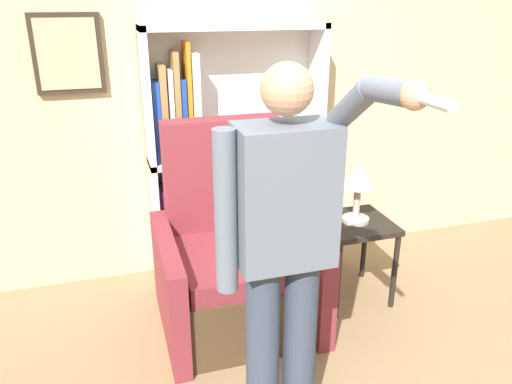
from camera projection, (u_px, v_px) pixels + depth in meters
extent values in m
cube|color=beige|center=(262.00, 78.00, 3.56)|extent=(8.00, 0.06, 2.80)
cube|color=#33281E|center=(68.00, 54.00, 3.09)|extent=(0.42, 0.04, 0.49)
cube|color=tan|center=(68.00, 54.00, 3.07)|extent=(0.36, 0.01, 0.43)
cube|color=white|center=(152.00, 164.00, 3.36)|extent=(0.04, 0.28, 1.79)
cube|color=white|center=(314.00, 149.00, 3.68)|extent=(0.04, 0.28, 1.79)
cube|color=white|center=(232.00, 151.00, 3.64)|extent=(1.23, 0.01, 1.79)
cube|color=white|center=(238.00, 265.00, 3.84)|extent=(1.23, 0.28, 0.04)
cube|color=white|center=(237.00, 156.00, 3.52)|extent=(1.23, 0.28, 0.04)
cube|color=white|center=(235.00, 26.00, 3.20)|extent=(1.23, 0.28, 0.04)
cube|color=purple|center=(165.00, 232.00, 3.56)|extent=(0.05, 0.19, 0.68)
cube|color=#238438|center=(172.00, 226.00, 3.56)|extent=(0.05, 0.20, 0.75)
cube|color=black|center=(180.00, 228.00, 3.59)|extent=(0.04, 0.23, 0.71)
cube|color=#337070|center=(188.00, 227.00, 3.60)|extent=(0.05, 0.19, 0.70)
cube|color=#337070|center=(195.00, 234.00, 3.64)|extent=(0.03, 0.19, 0.58)
cube|color=#1E47B2|center=(200.00, 226.00, 3.63)|extent=(0.05, 0.18, 0.69)
cube|color=purple|center=(208.00, 230.00, 3.66)|extent=(0.05, 0.21, 0.61)
cube|color=#1E47B2|center=(157.00, 122.00, 3.27)|extent=(0.05, 0.18, 0.53)
cube|color=#9E7A47|center=(164.00, 114.00, 3.26)|extent=(0.04, 0.20, 0.63)
cube|color=white|center=(171.00, 116.00, 3.28)|extent=(0.03, 0.16, 0.60)
cube|color=#9E7A47|center=(177.00, 107.00, 3.27)|extent=(0.04, 0.18, 0.71)
cube|color=#1E47B2|center=(184.00, 119.00, 3.32)|extent=(0.04, 0.16, 0.54)
cube|color=orange|center=(188.00, 102.00, 3.28)|extent=(0.03, 0.20, 0.77)
cube|color=white|center=(195.00, 107.00, 3.31)|extent=(0.05, 0.24, 0.70)
cube|color=#4C3823|center=(238.00, 295.00, 3.12)|extent=(0.74, 0.80, 0.41)
cube|color=maroon|center=(239.00, 261.00, 2.99)|extent=(0.70, 0.68, 0.12)
cube|color=maroon|center=(222.00, 197.00, 3.25)|extent=(0.74, 0.16, 1.04)
cube|color=maroon|center=(170.00, 289.00, 2.97)|extent=(0.10, 0.88, 0.65)
cube|color=maroon|center=(301.00, 268.00, 3.19)|extent=(0.10, 0.88, 0.65)
cylinder|color=#384256|center=(263.00, 353.00, 2.23)|extent=(0.15, 0.15, 0.91)
cylinder|color=#384256|center=(299.00, 345.00, 2.28)|extent=(0.15, 0.15, 0.91)
cube|color=slate|center=(285.00, 196.00, 1.98)|extent=(0.39, 0.24, 0.58)
sphere|color=tan|center=(287.00, 89.00, 1.83)|extent=(0.20, 0.20, 0.20)
cylinder|color=slate|center=(226.00, 214.00, 1.94)|extent=(0.09, 0.09, 0.68)
cylinder|color=slate|center=(352.00, 106.00, 1.80)|extent=(0.09, 0.28, 0.23)
cylinder|color=slate|center=(391.00, 92.00, 1.55)|extent=(0.08, 0.27, 0.10)
sphere|color=tan|center=(415.00, 95.00, 1.43)|extent=(0.09, 0.09, 0.09)
cylinder|color=white|center=(435.00, 101.00, 1.35)|extent=(0.04, 0.15, 0.04)
cube|color=black|center=(355.00, 224.00, 3.29)|extent=(0.46, 0.46, 0.04)
cylinder|color=black|center=(338.00, 281.00, 3.15)|extent=(0.04, 0.04, 0.53)
cylinder|color=black|center=(395.00, 272.00, 3.26)|extent=(0.04, 0.04, 0.53)
cylinder|color=black|center=(313.00, 252.00, 3.52)|extent=(0.04, 0.04, 0.53)
cylinder|color=black|center=(364.00, 244.00, 3.63)|extent=(0.04, 0.04, 0.53)
cylinder|color=#B7B2A8|center=(355.00, 219.00, 3.28)|extent=(0.18, 0.18, 0.02)
cylinder|color=#B7B2A8|center=(357.00, 202.00, 3.23)|extent=(0.04, 0.04, 0.22)
cone|color=beige|center=(359.00, 175.00, 3.16)|extent=(0.23, 0.23, 0.16)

